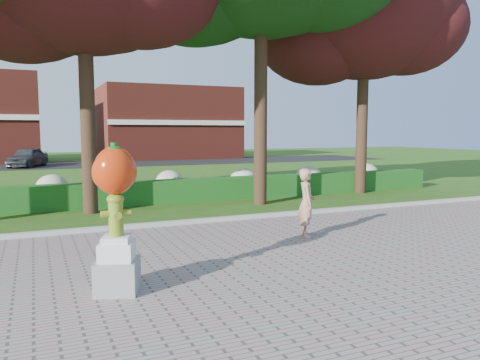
{
  "coord_description": "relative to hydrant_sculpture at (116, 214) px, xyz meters",
  "views": [
    {
      "loc": [
        -3.52,
        -8.68,
        2.48
      ],
      "look_at": [
        0.76,
        1.0,
        1.37
      ],
      "focal_mm": 35.0,
      "sensor_mm": 36.0,
      "label": 1
    }
  ],
  "objects": [
    {
      "name": "hydrangea_row",
      "position": [
        3.0,
        9.6,
        -0.69
      ],
      "size": [
        20.1,
        1.1,
        0.99
      ],
      "color": "tan",
      "rests_on": "ground"
    },
    {
      "name": "street",
      "position": [
        2.43,
        29.6,
        -1.23
      ],
      "size": [
        50.0,
        8.0,
        0.02
      ],
      "primitive_type": "cube",
      "color": "black",
      "rests_on": "ground"
    },
    {
      "name": "parked_car",
      "position": [
        -1.5,
        28.34,
        -0.54
      ],
      "size": [
        3.04,
        4.32,
        1.37
      ],
      "primitive_type": "imported",
      "rotation": [
        0.0,
        0.0,
        -0.4
      ],
      "color": "#3A3C41",
      "rests_on": "street"
    },
    {
      "name": "hydrant_sculpture",
      "position": [
        0.0,
        0.0,
        0.0
      ],
      "size": [
        0.79,
        0.79,
        2.27
      ],
      "rotation": [
        0.0,
        0.0,
        -0.35
      ],
      "color": "gray",
      "rests_on": "walkway"
    },
    {
      "name": "walkway",
      "position": [
        2.43,
        -2.4,
        -1.22
      ],
      "size": [
        40.0,
        14.0,
        0.04
      ],
      "primitive_type": "cube",
      "color": "gray",
      "rests_on": "ground"
    },
    {
      "name": "curb",
      "position": [
        2.43,
        4.6,
        -1.17
      ],
      "size": [
        40.0,
        0.18,
        0.15
      ],
      "primitive_type": "cube",
      "color": "#ADADA5",
      "rests_on": "ground"
    },
    {
      "name": "building_right",
      "position": [
        10.43,
        35.6,
        1.96
      ],
      "size": [
        12.0,
        8.0,
        6.4
      ],
      "primitive_type": "cube",
      "color": "maroon",
      "rests_on": "ground"
    },
    {
      "name": "woman",
      "position": [
        4.63,
        2.08,
        -0.41
      ],
      "size": [
        0.57,
        0.68,
        1.59
      ],
      "primitive_type": "imported",
      "rotation": [
        0.0,
        0.0,
        1.18
      ],
      "color": "tan",
      "rests_on": "walkway"
    },
    {
      "name": "lawn_hedge",
      "position": [
        2.43,
        8.6,
        -0.84
      ],
      "size": [
        24.0,
        0.7,
        0.8
      ],
      "primitive_type": "cube",
      "color": "#184F16",
      "rests_on": "ground"
    },
    {
      "name": "tree_far_right",
      "position": [
        10.83,
        8.18,
        5.72
      ],
      "size": [
        7.88,
        6.72,
        10.21
      ],
      "color": "black",
      "rests_on": "ground"
    },
    {
      "name": "ground",
      "position": [
        2.43,
        1.6,
        -1.24
      ],
      "size": [
        100.0,
        100.0,
        0.0
      ],
      "primitive_type": "plane",
      "color": "#285014",
      "rests_on": "ground"
    }
  ]
}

